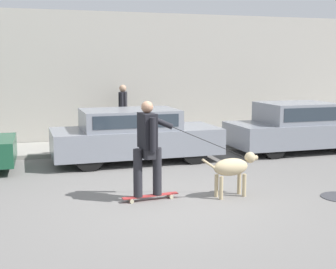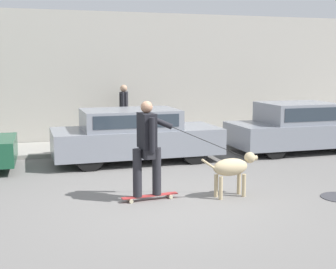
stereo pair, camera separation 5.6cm
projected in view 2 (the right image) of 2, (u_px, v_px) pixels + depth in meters
name	position (u px, v px, depth m)	size (l,w,h in m)	color
ground_plane	(169.00, 203.00, 8.02)	(36.00, 36.00, 0.00)	slate
back_wall	(104.00, 78.00, 14.12)	(32.00, 0.30, 3.91)	#ADA89E
sidewalk_curb	(112.00, 146.00, 13.29)	(30.00, 2.00, 0.11)	gray
parked_car_1	(135.00, 135.00, 11.39)	(4.05, 1.70, 1.28)	black
parked_car_2	(301.00, 128.00, 12.72)	(3.95, 1.70, 1.34)	black
dog	(232.00, 168.00, 8.35)	(1.13, 0.38, 0.79)	tan
skateboarder	(148.00, 145.00, 8.05)	(2.34, 0.65, 1.74)	beige
pedestrian_with_bag	(124.00, 110.00, 13.70)	(0.33, 0.66, 1.66)	brown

